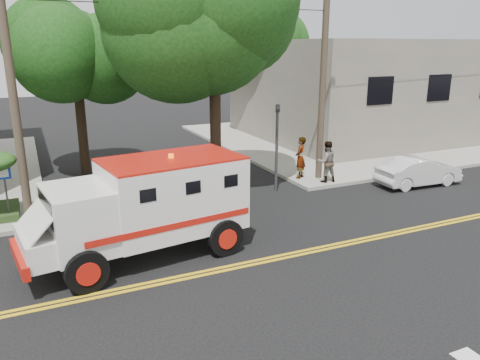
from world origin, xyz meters
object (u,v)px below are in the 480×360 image
armored_truck (147,203)px  parked_sedan (418,171)px  pedestrian_a (300,158)px  pedestrian_b (326,162)px

armored_truck → parked_sedan: armored_truck is taller
armored_truck → pedestrian_a: bearing=23.2°
parked_sedan → pedestrian_b: 4.00m
parked_sedan → pedestrian_a: 5.09m
armored_truck → pedestrian_b: size_ratio=3.60×
parked_sedan → pedestrian_b: bearing=68.0°
pedestrian_b → parked_sedan: bearing=162.6°
pedestrian_a → pedestrian_b: 1.21m
parked_sedan → pedestrian_b: (-3.60, 1.70, 0.42)m
armored_truck → pedestrian_b: armored_truck is taller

